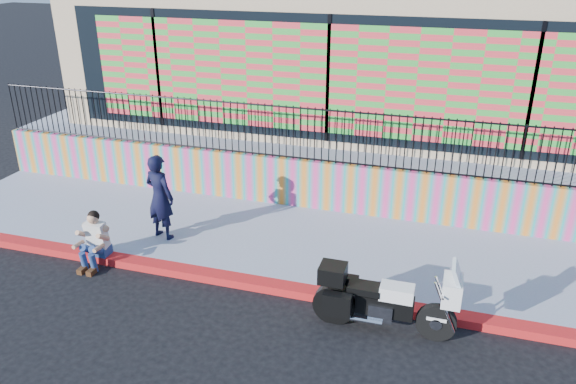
% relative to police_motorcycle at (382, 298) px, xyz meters
% --- Properties ---
extents(ground, '(90.00, 90.00, 0.00)m').
position_rel_police_motorcycle_xyz_m(ground, '(-2.02, 0.54, -0.57)').
color(ground, black).
rests_on(ground, ground).
extents(red_curb, '(16.00, 0.30, 0.15)m').
position_rel_police_motorcycle_xyz_m(red_curb, '(-2.02, 0.54, -0.50)').
color(red_curb, red).
rests_on(red_curb, ground).
extents(sidewalk, '(16.00, 3.00, 0.15)m').
position_rel_police_motorcycle_xyz_m(sidewalk, '(-2.02, 2.19, -0.50)').
color(sidewalk, gray).
rests_on(sidewalk, ground).
extents(mural_wall, '(16.00, 0.20, 1.10)m').
position_rel_police_motorcycle_xyz_m(mural_wall, '(-2.02, 3.79, 0.13)').
color(mural_wall, '#E73D8B').
rests_on(mural_wall, sidewalk).
extents(metal_fence, '(15.80, 0.04, 1.20)m').
position_rel_police_motorcycle_xyz_m(metal_fence, '(-2.02, 3.79, 1.28)').
color(metal_fence, black).
rests_on(metal_fence, mural_wall).
extents(elevated_platform, '(16.00, 10.00, 1.25)m').
position_rel_police_motorcycle_xyz_m(elevated_platform, '(-2.02, 8.89, 0.05)').
color(elevated_platform, gray).
rests_on(elevated_platform, ground).
extents(storefront_building, '(14.00, 8.06, 4.00)m').
position_rel_police_motorcycle_xyz_m(storefront_building, '(-2.02, 8.67, 2.68)').
color(storefront_building, tan).
rests_on(storefront_building, elevated_platform).
extents(police_motorcycle, '(2.19, 0.72, 1.36)m').
position_rel_police_motorcycle_xyz_m(police_motorcycle, '(0.00, 0.00, 0.00)').
color(police_motorcycle, black).
rests_on(police_motorcycle, ground).
extents(police_officer, '(0.72, 0.56, 1.75)m').
position_rel_police_motorcycle_xyz_m(police_officer, '(-4.64, 1.54, 0.45)').
color(police_officer, black).
rests_on(police_officer, sidewalk).
extents(seated_man, '(0.54, 0.71, 1.06)m').
position_rel_police_motorcycle_xyz_m(seated_man, '(-5.43, 0.35, -0.12)').
color(seated_man, navy).
rests_on(seated_man, ground).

